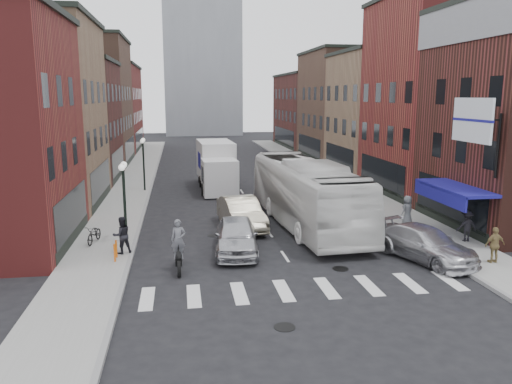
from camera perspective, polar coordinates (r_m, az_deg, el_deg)
ground at (r=22.29m, az=3.87°, el=-8.16°), size 160.00×160.00×0.00m
sidewalk_left at (r=43.32m, az=-13.70°, el=1.07°), size 3.00×74.00×0.15m
sidewalk_right at (r=45.11m, az=8.34°, el=1.65°), size 3.00×74.00×0.15m
curb_left at (r=43.23m, az=-11.72°, el=1.03°), size 0.20×74.00×0.16m
curb_right at (r=44.71m, az=6.50°, el=1.52°), size 0.20×74.00×0.16m
crosswalk_stripes at (r=19.57m, az=5.81°, el=-10.99°), size 12.00×2.20×0.01m
bldg_left_mid_a at (r=36.07m, az=-25.66°, el=8.09°), size 10.30×10.20×12.30m
bldg_left_mid_b at (r=45.77m, az=-21.98°, el=7.51°), size 10.30×10.20×10.30m
bldg_left_far_a at (r=56.50m, az=-19.57°, el=9.70°), size 10.30×12.20×13.30m
bldg_left_far_b at (r=70.32m, az=-17.42°, el=9.15°), size 10.30×16.20×11.30m
bldg_right_mid_a at (r=39.74m, az=21.24°, el=10.04°), size 10.30×10.20×14.30m
bldg_right_mid_b at (r=48.71m, az=15.24°, el=8.67°), size 10.30×10.20×11.30m
bldg_right_far_a at (r=58.93m, az=10.90°, el=9.67°), size 10.30×12.20×12.30m
bldg_right_far_b at (r=72.30m, az=7.13°, el=9.20°), size 10.30×16.20×10.30m
awning_blue at (r=27.16m, az=21.45°, el=0.30°), size 1.80×5.00×0.78m
billboard_sign at (r=24.89m, az=23.64°, el=7.38°), size 1.52×3.00×3.70m
streetlamp_near at (r=25.08m, az=-14.87°, el=0.53°), size 0.32×1.22×4.11m
streetlamp_far at (r=38.89m, az=-12.76°, el=4.23°), size 0.32×1.22×4.11m
bike_rack at (r=23.05m, az=-15.76°, el=-6.48°), size 0.08×0.68×0.80m
box_truck at (r=39.42m, az=-4.52°, el=2.96°), size 2.85×8.58×3.69m
motorcycle_rider at (r=21.27m, az=-8.83°, el=-6.24°), size 0.63×2.21×2.25m
transit_bus at (r=28.38m, az=5.70°, el=-0.11°), size 3.97×13.59×3.74m
sedan_left_near at (r=23.53m, az=-2.27°, el=-5.00°), size 2.42×5.03×1.66m
sedan_left_far at (r=27.79m, az=-1.70°, el=-2.43°), size 2.42×5.39×1.72m
curb_car at (r=23.77m, az=18.75°, el=-5.63°), size 3.77×5.57×1.50m
parked_bicycle at (r=25.90m, az=-17.99°, el=-4.58°), size 0.90×1.78×0.89m
ped_left_solo at (r=23.73m, az=-15.09°, el=-4.78°), size 0.96×0.78×1.73m
ped_right_a at (r=26.96m, az=22.95°, el=-3.57°), size 1.02×0.51×1.57m
ped_right_b at (r=24.01m, az=25.63°, el=-5.48°), size 0.95×0.51×1.59m
ped_right_c at (r=29.11m, az=16.91°, el=-2.03°), size 0.97×0.85×1.68m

